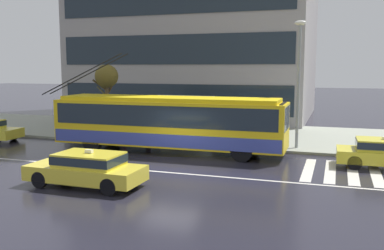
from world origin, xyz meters
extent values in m
plane|color=#21202B|center=(0.00, 0.00, 0.00)|extent=(160.00, 160.00, 0.00)
cube|color=gray|center=(0.00, 9.50, 0.07)|extent=(80.00, 10.00, 0.14)
cube|color=beige|center=(5.95, 1.25, 0.00)|extent=(0.44, 4.40, 0.01)
cube|color=beige|center=(6.85, 1.25, 0.00)|extent=(0.44, 4.40, 0.01)
cube|color=beige|center=(7.75, 1.25, 0.00)|extent=(0.44, 4.40, 0.01)
cube|color=beige|center=(8.65, 1.25, 0.00)|extent=(0.44, 4.40, 0.01)
cube|color=silver|center=(0.00, -1.20, 0.00)|extent=(72.00, 0.14, 0.01)
cube|color=yellow|center=(-1.25, 2.90, 1.55)|extent=(12.10, 2.56, 2.27)
cube|color=yellow|center=(-1.25, 2.90, 2.79)|extent=(11.37, 2.30, 0.20)
cube|color=#1E2833|center=(-1.25, 2.90, 2.00)|extent=(11.61, 2.58, 1.04)
cube|color=#3C4AA4|center=(-1.25, 2.90, 0.82)|extent=(11.98, 2.59, 0.64)
cube|color=#1E2833|center=(4.74, 2.94, 2.00)|extent=(0.13, 2.18, 1.13)
cube|color=black|center=(4.59, 2.94, 2.59)|extent=(0.17, 1.89, 0.28)
cylinder|color=black|center=(-6.16, 3.22, 4.00)|extent=(5.00, 0.09, 2.28)
cylinder|color=black|center=(-6.16, 2.52, 4.00)|extent=(5.00, 0.09, 2.28)
cylinder|color=black|center=(2.85, 4.02, 0.52)|extent=(1.04, 0.31, 1.04)
cylinder|color=black|center=(2.86, 1.84, 0.52)|extent=(1.04, 0.31, 1.04)
cylinder|color=black|center=(-5.13, 3.97, 0.52)|extent=(1.04, 0.31, 1.04)
cylinder|color=black|center=(-5.11, 1.79, 0.52)|extent=(1.04, 0.31, 1.04)
cylinder|color=black|center=(-11.64, 3.48, 0.31)|extent=(0.63, 0.23, 0.62)
cylinder|color=black|center=(7.79, 3.44, 0.31)|extent=(0.62, 0.21, 0.62)
cylinder|color=black|center=(7.82, 1.81, 0.31)|extent=(0.62, 0.21, 0.62)
cube|color=yellow|center=(-1.76, -4.13, 0.51)|extent=(4.39, 1.85, 0.55)
cube|color=yellow|center=(-1.59, -4.13, 1.02)|extent=(2.38, 1.57, 0.48)
cube|color=#1E2833|center=(-1.59, -4.13, 1.05)|extent=(2.43, 1.59, 0.31)
cube|color=silver|center=(-1.59, -4.13, 1.33)|extent=(0.28, 0.16, 0.12)
cylinder|color=black|center=(-3.21, -4.89, 0.31)|extent=(0.62, 0.21, 0.62)
cylinder|color=black|center=(-3.19, -3.31, 0.31)|extent=(0.62, 0.21, 0.62)
cylinder|color=black|center=(-0.33, -4.94, 0.31)|extent=(0.62, 0.21, 0.62)
cylinder|color=black|center=(-0.31, -3.36, 0.31)|extent=(0.62, 0.21, 0.62)
cylinder|color=gray|center=(-0.14, 5.82, 1.37)|extent=(0.08, 0.08, 2.45)
cylinder|color=gray|center=(-3.49, 5.82, 1.37)|extent=(0.08, 0.08, 2.45)
cylinder|color=gray|center=(-0.14, 7.21, 1.37)|extent=(0.08, 0.08, 2.45)
cylinder|color=gray|center=(-3.49, 7.21, 1.37)|extent=(0.08, 0.08, 2.45)
cube|color=#99ADB2|center=(-1.82, 7.21, 1.42)|extent=(3.18, 0.04, 1.96)
cube|color=#B2B2B7|center=(-1.82, 6.51, 2.63)|extent=(3.65, 1.70, 0.08)
cube|color=brown|center=(-1.82, 6.86, 0.59)|extent=(2.35, 0.36, 0.08)
cylinder|color=black|center=(-3.46, 5.07, 0.54)|extent=(0.14, 0.14, 0.80)
cylinder|color=black|center=(-3.38, 5.21, 0.54)|extent=(0.14, 0.14, 0.80)
cylinder|color=navy|center=(-3.42, 5.14, 1.23)|extent=(0.49, 0.49, 0.57)
sphere|color=tan|center=(-3.42, 5.14, 1.63)|extent=(0.24, 0.24, 0.24)
cylinder|color=black|center=(2.21, 7.07, 0.55)|extent=(0.14, 0.14, 0.81)
cylinder|color=black|center=(2.35, 7.14, 0.55)|extent=(0.14, 0.14, 0.81)
cylinder|color=navy|center=(2.28, 7.11, 1.24)|extent=(0.48, 0.48, 0.58)
sphere|color=tan|center=(2.28, 7.11, 1.63)|extent=(0.20, 0.20, 0.20)
cone|color=red|center=(2.17, 7.05, 1.91)|extent=(1.58, 1.58, 0.31)
cylinder|color=#333333|center=(2.17, 7.05, 1.39)|extent=(0.02, 0.02, 0.73)
cylinder|color=navy|center=(-6.16, 7.25, 0.55)|extent=(0.14, 0.14, 0.82)
cylinder|color=navy|center=(-6.00, 7.22, 0.55)|extent=(0.14, 0.14, 0.82)
cylinder|color=maroon|center=(-6.08, 7.24, 1.24)|extent=(0.42, 0.42, 0.57)
sphere|color=tan|center=(-6.08, 7.24, 1.63)|extent=(0.21, 0.21, 0.21)
cone|color=#2D56A4|center=(-6.20, 7.26, 1.92)|extent=(1.31, 1.31, 0.28)
cylinder|color=#333333|center=(-6.20, 7.26, 1.41)|extent=(0.02, 0.02, 0.73)
cylinder|color=gray|center=(5.03, 5.57, 3.34)|extent=(0.16, 0.16, 6.40)
ellipsoid|color=silver|center=(5.03, 5.57, 6.66)|extent=(0.60, 0.32, 0.24)
cylinder|color=brown|center=(-7.04, 6.85, 1.69)|extent=(0.27, 0.27, 3.09)
cylinder|color=brown|center=(-7.40, 6.61, 3.26)|extent=(0.85, 0.63, 0.79)
cylinder|color=brown|center=(-7.08, 7.44, 3.04)|extent=(0.22, 1.25, 0.93)
cylinder|color=brown|center=(-7.39, 6.87, 2.84)|extent=(0.80, 0.16, 0.72)
sphere|color=brown|center=(-7.04, 6.85, 3.83)|extent=(1.49, 1.49, 1.49)
cube|color=#1E2833|center=(-5.00, 12.96, 2.03)|extent=(18.33, 0.06, 2.21)
cube|color=#1E2833|center=(-5.00, 12.96, 5.71)|extent=(18.33, 0.06, 2.21)
camera|label=1|loc=(7.00, -17.77, 4.40)|focal=40.57mm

